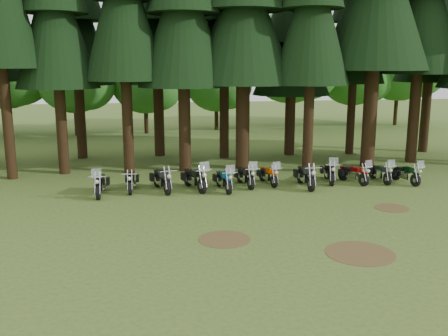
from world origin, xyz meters
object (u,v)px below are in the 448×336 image
at_px(motorcycle_2, 162,180).
at_px(motorcycle_3, 195,179).
at_px(motorcycle_10, 380,173).
at_px(motorcycle_6, 268,176).
at_px(motorcycle_0, 100,185).
at_px(motorcycle_5, 245,177).
at_px(motorcycle_1, 131,182).
at_px(motorcycle_7, 306,177).
at_px(motorcycle_11, 406,175).
at_px(motorcycle_8, 329,173).
at_px(motorcycle_4, 224,180).
at_px(motorcycle_9, 353,174).

xyz_separation_m(motorcycle_2, motorcycle_3, (1.55, -0.08, 0.01)).
bearing_deg(motorcycle_2, motorcycle_3, -16.59).
bearing_deg(motorcycle_10, motorcycle_6, 173.13).
relative_size(motorcycle_0, motorcycle_5, 1.02).
distance_m(motorcycle_1, motorcycle_3, 2.98).
distance_m(motorcycle_7, motorcycle_11, 5.19).
bearing_deg(motorcycle_2, motorcycle_8, -11.61).
relative_size(motorcycle_7, motorcycle_10, 1.18).
bearing_deg(motorcycle_8, motorcycle_11, -1.67).
height_order(motorcycle_4, motorcycle_7, motorcycle_4).
relative_size(motorcycle_6, motorcycle_11, 1.00).
bearing_deg(motorcycle_5, motorcycle_3, 178.81).
bearing_deg(motorcycle_10, motorcycle_2, 177.42).
xyz_separation_m(motorcycle_1, motorcycle_8, (9.83, 0.06, 0.05)).
bearing_deg(motorcycle_4, motorcycle_5, 21.04).
height_order(motorcycle_7, motorcycle_9, motorcycle_9).
bearing_deg(motorcycle_7, motorcycle_3, 177.67).
bearing_deg(motorcycle_6, motorcycle_3, 178.23).
bearing_deg(motorcycle_2, motorcycle_5, -11.07).
bearing_deg(motorcycle_0, motorcycle_1, 25.42).
bearing_deg(motorcycle_5, motorcycle_8, -5.61).
xyz_separation_m(motorcycle_3, motorcycle_6, (3.71, 0.45, -0.07)).
bearing_deg(motorcycle_0, motorcycle_4, 2.33).
bearing_deg(motorcycle_1, motorcycle_10, 2.06).
distance_m(motorcycle_7, motorcycle_9, 2.66).
xyz_separation_m(motorcycle_5, motorcycle_11, (8.02, -0.79, -0.03)).
bearing_deg(motorcycle_4, motorcycle_6, 12.23).
relative_size(motorcycle_8, motorcycle_10, 1.11).
relative_size(motorcycle_1, motorcycle_3, 0.88).
distance_m(motorcycle_4, motorcycle_9, 6.65).
distance_m(motorcycle_8, motorcycle_11, 3.78).
xyz_separation_m(motorcycle_8, motorcycle_10, (2.55, -0.42, -0.05)).
xyz_separation_m(motorcycle_6, motorcycle_8, (3.16, -0.08, 0.05)).
distance_m(motorcycle_3, motorcycle_10, 9.42).
bearing_deg(motorcycle_6, motorcycle_7, -36.21).
distance_m(motorcycle_7, motorcycle_10, 4.08).
bearing_deg(motorcycle_4, motorcycle_1, 164.69).
height_order(motorcycle_2, motorcycle_3, motorcycle_3).
distance_m(motorcycle_5, motorcycle_6, 1.21).
height_order(motorcycle_6, motorcycle_11, motorcycle_11).
bearing_deg(motorcycle_5, motorcycle_1, 172.37).
bearing_deg(motorcycle_5, motorcycle_7, -20.33).
bearing_deg(motorcycle_10, motorcycle_8, 168.78).
bearing_deg(motorcycle_1, motorcycle_4, -5.11).
height_order(motorcycle_1, motorcycle_9, motorcycle_9).
relative_size(motorcycle_1, motorcycle_7, 0.87).
relative_size(motorcycle_3, motorcycle_10, 1.16).
xyz_separation_m(motorcycle_0, motorcycle_5, (6.86, 0.50, -0.01)).
height_order(motorcycle_6, motorcycle_7, motorcycle_6).
distance_m(motorcycle_2, motorcycle_7, 6.92).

